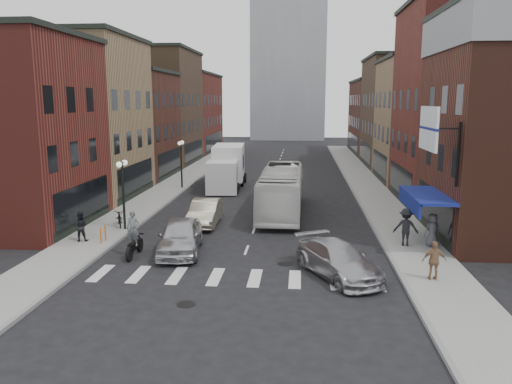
% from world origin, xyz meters
% --- Properties ---
extents(ground, '(160.00, 160.00, 0.00)m').
position_xyz_m(ground, '(0.00, 0.00, 0.00)').
color(ground, black).
rests_on(ground, ground).
extents(sidewalk_left, '(3.00, 74.00, 0.15)m').
position_xyz_m(sidewalk_left, '(-8.50, 22.00, 0.07)').
color(sidewalk_left, gray).
rests_on(sidewalk_left, ground).
extents(sidewalk_right, '(3.00, 74.00, 0.15)m').
position_xyz_m(sidewalk_right, '(8.50, 22.00, 0.07)').
color(sidewalk_right, gray).
rests_on(sidewalk_right, ground).
extents(curb_left, '(0.20, 74.00, 0.16)m').
position_xyz_m(curb_left, '(-7.00, 22.00, 0.00)').
color(curb_left, gray).
rests_on(curb_left, ground).
extents(curb_right, '(0.20, 74.00, 0.16)m').
position_xyz_m(curb_right, '(7.00, 22.00, 0.00)').
color(curb_right, gray).
rests_on(curb_right, ground).
extents(crosswalk_stripes, '(12.00, 2.20, 0.01)m').
position_xyz_m(crosswalk_stripes, '(0.00, -3.00, 0.00)').
color(crosswalk_stripes, silver).
rests_on(crosswalk_stripes, ground).
extents(bldg_left_mid_a, '(10.30, 10.20, 12.30)m').
position_xyz_m(bldg_left_mid_a, '(-14.99, 14.00, 6.15)').
color(bldg_left_mid_a, '#9E8257').
rests_on(bldg_left_mid_a, ground).
extents(bldg_left_mid_b, '(10.30, 10.20, 10.30)m').
position_xyz_m(bldg_left_mid_b, '(-14.99, 24.00, 5.15)').
color(bldg_left_mid_b, '#462219').
rests_on(bldg_left_mid_b, ground).
extents(bldg_left_far_a, '(10.30, 12.20, 13.30)m').
position_xyz_m(bldg_left_far_a, '(-14.99, 35.00, 6.65)').
color(bldg_left_far_a, '#4F3A27').
rests_on(bldg_left_far_a, ground).
extents(bldg_left_far_b, '(10.30, 16.20, 11.30)m').
position_xyz_m(bldg_left_far_b, '(-14.99, 49.00, 5.65)').
color(bldg_left_far_b, maroon).
rests_on(bldg_left_far_b, ground).
extents(bldg_right_mid_a, '(10.30, 10.20, 14.30)m').
position_xyz_m(bldg_right_mid_a, '(15.00, 14.00, 7.15)').
color(bldg_right_mid_a, maroon).
rests_on(bldg_right_mid_a, ground).
extents(bldg_right_mid_b, '(10.30, 10.20, 11.30)m').
position_xyz_m(bldg_right_mid_b, '(14.99, 24.00, 5.65)').
color(bldg_right_mid_b, '#9E8257').
rests_on(bldg_right_mid_b, ground).
extents(bldg_right_far_a, '(10.30, 12.20, 12.30)m').
position_xyz_m(bldg_right_far_a, '(14.99, 35.00, 6.15)').
color(bldg_right_far_a, '#4F3A27').
rests_on(bldg_right_far_a, ground).
extents(bldg_right_far_b, '(10.30, 16.20, 10.30)m').
position_xyz_m(bldg_right_far_b, '(14.99, 49.00, 5.15)').
color(bldg_right_far_b, '#462219').
rests_on(bldg_right_far_b, ground).
extents(awning_blue, '(1.80, 5.00, 0.78)m').
position_xyz_m(awning_blue, '(8.93, 2.50, 2.63)').
color(awning_blue, navy).
rests_on(awning_blue, ground).
extents(billboard_sign, '(1.52, 3.00, 3.70)m').
position_xyz_m(billboard_sign, '(8.59, 0.50, 6.13)').
color(billboard_sign, black).
rests_on(billboard_sign, ground).
extents(distant_tower, '(14.00, 14.00, 50.00)m').
position_xyz_m(distant_tower, '(0.00, 78.00, 25.00)').
color(distant_tower, '#9399A0').
rests_on(distant_tower, ground).
extents(streetlamp_near, '(0.32, 1.22, 4.11)m').
position_xyz_m(streetlamp_near, '(-7.40, 4.00, 2.91)').
color(streetlamp_near, black).
rests_on(streetlamp_near, ground).
extents(streetlamp_far, '(0.32, 1.22, 4.11)m').
position_xyz_m(streetlamp_far, '(-7.40, 18.00, 2.91)').
color(streetlamp_far, black).
rests_on(streetlamp_far, ground).
extents(bike_rack, '(0.08, 0.68, 0.80)m').
position_xyz_m(bike_rack, '(-7.60, 1.30, 0.55)').
color(bike_rack, '#D8590C').
rests_on(bike_rack, sidewalk_left).
extents(box_truck, '(2.92, 8.44, 3.61)m').
position_xyz_m(box_truck, '(-3.64, 18.92, 1.78)').
color(box_truck, silver).
rests_on(box_truck, ground).
extents(motorcycle_rider, '(0.63, 2.24, 2.28)m').
position_xyz_m(motorcycle_rider, '(-5.30, -0.57, 1.07)').
color(motorcycle_rider, black).
rests_on(motorcycle_rider, ground).
extents(transit_bus, '(2.72, 11.17, 3.10)m').
position_xyz_m(transit_bus, '(1.41, 9.64, 1.55)').
color(transit_bus, silver).
rests_on(transit_bus, ground).
extents(sedan_left_near, '(2.57, 5.16, 1.69)m').
position_xyz_m(sedan_left_near, '(-3.22, 0.28, 0.84)').
color(sedan_left_near, silver).
rests_on(sedan_left_near, ground).
extents(sedan_left_far, '(1.70, 4.63, 1.51)m').
position_xyz_m(sedan_left_far, '(-3.08, 6.00, 0.76)').
color(sedan_left_far, '#BBB498').
rests_on(sedan_left_far, ground).
extents(curb_car, '(4.16, 5.40, 1.46)m').
position_xyz_m(curb_car, '(4.33, -2.44, 0.73)').
color(curb_car, '#B2B2B7').
rests_on(curb_car, ground).
extents(parked_bicycle, '(1.40, 2.07, 1.03)m').
position_xyz_m(parked_bicycle, '(-7.95, 4.69, 0.66)').
color(parked_bicycle, black).
rests_on(parked_bicycle, sidewalk_left).
extents(ped_left_solo, '(0.82, 0.54, 1.57)m').
position_xyz_m(ped_left_solo, '(-8.83, 1.36, 0.94)').
color(ped_left_solo, black).
rests_on(ped_left_solo, sidewalk_left).
extents(ped_right_a, '(1.34, 0.83, 1.93)m').
position_xyz_m(ped_right_a, '(8.07, 2.09, 1.12)').
color(ped_right_a, black).
rests_on(ped_right_a, sidewalk_right).
extents(ped_right_b, '(0.97, 0.49, 1.65)m').
position_xyz_m(ped_right_b, '(8.22, -2.90, 0.97)').
color(ped_right_b, '#906A49').
rests_on(ped_right_b, sidewalk_right).
extents(ped_right_c, '(0.95, 0.76, 1.69)m').
position_xyz_m(ped_right_c, '(9.38, 2.06, 1.00)').
color(ped_right_c, '#505157').
rests_on(ped_right_c, sidewalk_right).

